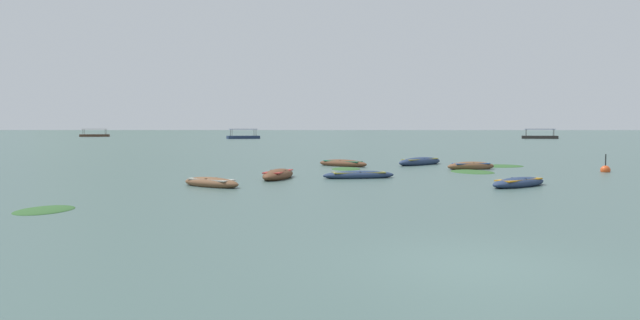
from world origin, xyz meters
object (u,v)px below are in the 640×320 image
rowboat_2 (519,183)px  rowboat_3 (359,175)px  rowboat_4 (278,175)px  mooring_buoy (605,170)px  rowboat_1 (211,183)px  rowboat_5 (343,163)px  rowboat_6 (420,162)px  ferry_1 (95,135)px  ferry_2 (540,137)px  ferry_0 (243,137)px  rowboat_0 (471,166)px

rowboat_2 → rowboat_3: size_ratio=0.90×
rowboat_4 → mooring_buoy: size_ratio=3.09×
rowboat_1 → rowboat_5: bearing=63.7°
rowboat_6 → ferry_1: (-72.75, 130.93, 0.25)m
rowboat_2 → rowboat_4: 10.85m
ferry_1 → ferry_2: (120.01, -35.49, 0.00)m
rowboat_5 → mooring_buoy: (14.22, -5.01, -0.05)m
rowboat_6 → mooring_buoy: (9.02, -6.28, -0.08)m
mooring_buoy → rowboat_3: bearing=-165.6°
rowboat_4 → rowboat_6: bearing=48.9°
rowboat_4 → rowboat_5: bearing=67.9°
rowboat_1 → mooring_buoy: mooring_buoy is taller
rowboat_1 → ferry_2: bearing=61.8°
rowboat_2 → ferry_0: size_ratio=0.41×
ferry_1 → rowboat_1: bearing=-67.0°
rowboat_0 → rowboat_1: bearing=-144.6°
rowboat_2 → rowboat_3: (-6.31, 3.93, -0.01)m
rowboat_1 → mooring_buoy: 21.63m
rowboat_2 → rowboat_1: bearing=179.4°
rowboat_1 → ferry_1: (-61.44, 144.60, 0.29)m
rowboat_3 → ferry_1: 156.30m
rowboat_3 → ferry_0: bearing=100.1°
rowboat_0 → ferry_2: (45.04, 99.50, 0.27)m
rowboat_0 → rowboat_5: size_ratio=0.92×
rowboat_4 → rowboat_0: bearing=28.7°
rowboat_3 → rowboat_2: bearing=-31.9°
rowboat_2 → ferry_0: (-25.14, 109.65, 0.30)m
rowboat_0 → rowboat_3: 9.18m
rowboat_2 → ferry_2: (45.84, 109.24, 0.30)m
rowboat_4 → rowboat_6: size_ratio=0.91×
rowboat_5 → ferry_2: size_ratio=0.40×
rowboat_0 → ferry_1: 154.41m
rowboat_1 → ferry_0: 110.22m
ferry_1 → rowboat_2: bearing=-62.9°
rowboat_4 → ferry_0: ferry_0 is taller
ferry_0 → ferry_2: 70.98m
ferry_1 → rowboat_5: bearing=-62.9°
rowboat_3 → ferry_1: bearing=115.7°
rowboat_0 → rowboat_4: 12.52m
rowboat_1 → rowboat_4: rowboat_4 is taller
rowboat_2 → ferry_1: 162.63m
rowboat_2 → rowboat_4: size_ratio=0.93×
ferry_0 → ferry_2: same height
rowboat_6 → ferry_2: size_ratio=0.45×
rowboat_5 → ferry_1: ferry_1 is taller
ferry_1 → mooring_buoy: (81.78, -137.21, -0.33)m
rowboat_3 → rowboat_4: rowboat_4 is taller
rowboat_6 → ferry_2: (47.26, 95.45, 0.25)m
rowboat_0 → mooring_buoy: (6.80, -2.22, -0.06)m
rowboat_2 → ferry_1: ferry_1 is taller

